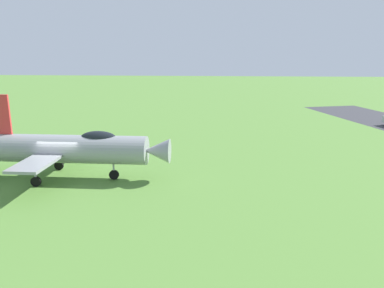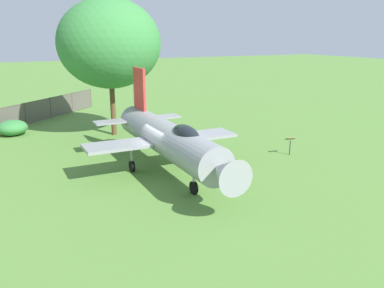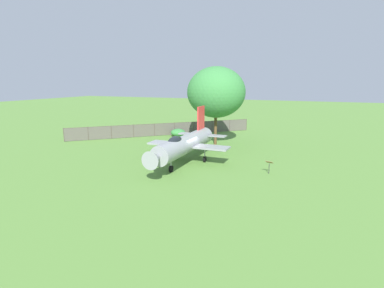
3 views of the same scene
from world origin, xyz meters
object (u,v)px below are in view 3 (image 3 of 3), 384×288
Objects in this scene: shrub_near_fence at (178,133)px; info_plaque at (269,164)px; display_jet at (184,144)px; shade_tree at (216,92)px.

info_plaque reaches higher than shrub_near_fence.
display_jet reaches higher than shrub_near_fence.
shade_tree reaches higher than display_jet.
info_plaque is (7.99, 0.12, -1.09)m from display_jet.
display_jet reaches higher than info_plaque.
shade_tree is 8.38× the size of info_plaque.
info_plaque is (8.14, -9.77, -5.62)m from shade_tree.
display_jet is 10.94× the size of info_plaque.
display_jet is at bearing -89.16° from shade_tree.
shade_tree is 4.52× the size of shrub_near_fence.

